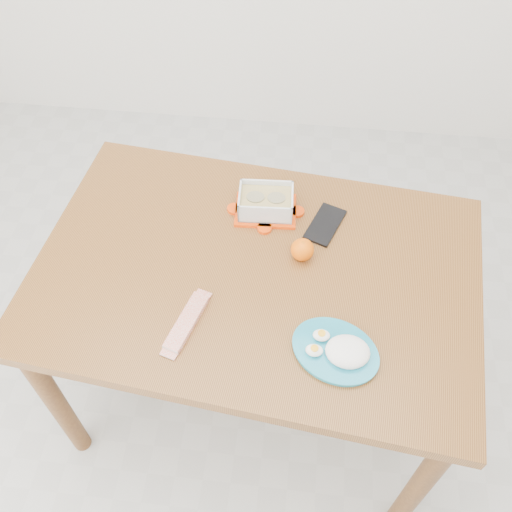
# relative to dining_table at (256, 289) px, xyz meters

# --- Properties ---
(ground) EXTENTS (3.50, 3.50, 0.00)m
(ground) POSITION_rel_dining_table_xyz_m (-0.14, -0.17, -0.65)
(ground) COLOR #B7B7B2
(ground) RESTS_ON ground
(dining_table) EXTENTS (1.32, 0.96, 0.75)m
(dining_table) POSITION_rel_dining_table_xyz_m (0.00, 0.00, 0.00)
(dining_table) COLOR brown
(dining_table) RESTS_ON ground
(food_container) EXTENTS (0.19, 0.15, 0.08)m
(food_container) POSITION_rel_dining_table_xyz_m (0.00, 0.22, 0.13)
(food_container) COLOR #E93E07
(food_container) RESTS_ON dining_table
(orange_fruit) EXTENTS (0.07, 0.07, 0.07)m
(orange_fruit) POSITION_rel_dining_table_xyz_m (0.12, 0.06, 0.13)
(orange_fruit) COLOR #FF5E05
(orange_fruit) RESTS_ON dining_table
(rice_plate) EXTENTS (0.30, 0.30, 0.06)m
(rice_plate) POSITION_rel_dining_table_xyz_m (0.24, -0.24, 0.12)
(rice_plate) COLOR teal
(rice_plate) RESTS_ON dining_table
(candy_bar) EXTENTS (0.09, 0.19, 0.02)m
(candy_bar) POSITION_rel_dining_table_xyz_m (-0.16, -0.20, 0.10)
(candy_bar) COLOR red
(candy_bar) RESTS_ON dining_table
(smartphone) EXTENTS (0.13, 0.17, 0.01)m
(smartphone) POSITION_rel_dining_table_xyz_m (0.19, 0.18, 0.10)
(smartphone) COLOR black
(smartphone) RESTS_ON dining_table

